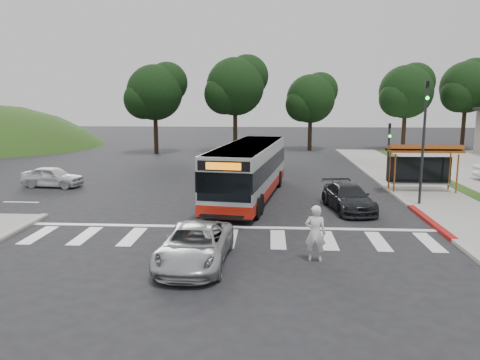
# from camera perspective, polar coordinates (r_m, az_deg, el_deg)

# --- Properties ---
(ground) EXTENTS (140.00, 140.00, 0.00)m
(ground) POSITION_cam_1_polar(r_m,az_deg,el_deg) (24.02, -0.34, -3.64)
(ground) COLOR black
(ground) RESTS_ON ground
(sidewalk_east) EXTENTS (4.00, 40.00, 0.12)m
(sidewalk_east) POSITION_cam_1_polar(r_m,az_deg,el_deg) (33.15, 20.00, -0.35)
(sidewalk_east) COLOR gray
(sidewalk_east) RESTS_ON ground
(curb_east) EXTENTS (0.30, 40.00, 0.15)m
(curb_east) POSITION_cam_1_polar(r_m,az_deg,el_deg) (32.64, 16.63, -0.29)
(curb_east) COLOR #9E9991
(curb_east) RESTS_ON ground
(curb_east_red) EXTENTS (0.32, 6.00, 0.15)m
(curb_east_red) POSITION_cam_1_polar(r_m,az_deg,el_deg) (23.22, 22.12, -4.68)
(curb_east_red) COLOR maroon
(curb_east_red) RESTS_ON ground
(crosswalk_ladder) EXTENTS (18.00, 2.60, 0.01)m
(crosswalk_ladder) POSITION_cam_1_polar(r_m,az_deg,el_deg) (19.21, -1.37, -7.13)
(crosswalk_ladder) COLOR silver
(crosswalk_ladder) RESTS_ON ground
(bus_shelter) EXTENTS (4.20, 1.60, 2.86)m
(bus_shelter) POSITION_cam_1_polar(r_m,az_deg,el_deg) (30.03, 21.43, 2.97)
(bus_shelter) COLOR #914518
(bus_shelter) RESTS_ON sidewalk_east
(traffic_signal_ne_tall) EXTENTS (0.18, 0.37, 6.50)m
(traffic_signal_ne_tall) POSITION_cam_1_polar(r_m,az_deg,el_deg) (26.10, 21.52, 5.38)
(traffic_signal_ne_tall) COLOR black
(traffic_signal_ne_tall) RESTS_ON ground
(traffic_signal_ne_short) EXTENTS (0.18, 0.37, 4.00)m
(traffic_signal_ne_short) POSITION_cam_1_polar(r_m,az_deg,el_deg) (32.93, 17.67, 3.97)
(traffic_signal_ne_short) COLOR black
(traffic_signal_ne_short) RESTS_ON ground
(tree_ne_a) EXTENTS (6.16, 5.74, 9.30)m
(tree_ne_a) POSITION_cam_1_polar(r_m,az_deg,el_deg) (53.36, 19.65, 10.19)
(tree_ne_a) COLOR black
(tree_ne_a) RESTS_ON parking_lot
(tree_ne_b) EXTENTS (6.16, 5.74, 10.02)m
(tree_ne_b) POSITION_cam_1_polar(r_m,az_deg,el_deg) (57.53, 25.95, 10.25)
(tree_ne_b) COLOR black
(tree_ne_b) RESTS_ON ground
(tree_north_a) EXTENTS (6.60, 6.15, 10.17)m
(tree_north_a) POSITION_cam_1_polar(r_m,az_deg,el_deg) (49.50, -0.50, 11.44)
(tree_north_a) COLOR black
(tree_north_a) RESTS_ON ground
(tree_north_b) EXTENTS (5.72, 5.33, 8.43)m
(tree_north_b) POSITION_cam_1_polar(r_m,az_deg,el_deg) (51.55, 8.70, 9.87)
(tree_north_b) COLOR black
(tree_north_b) RESTS_ON ground
(tree_north_c) EXTENTS (6.16, 5.74, 9.30)m
(tree_north_c) POSITION_cam_1_polar(r_m,az_deg,el_deg) (48.75, -10.26, 10.56)
(tree_north_c) COLOR black
(tree_north_c) RESTS_ON ground
(transit_bus) EXTENTS (4.28, 12.18, 3.08)m
(transit_bus) POSITION_cam_1_polar(r_m,az_deg,el_deg) (26.46, 1.09, 1.03)
(transit_bus) COLOR #ADAFB2
(transit_bus) RESTS_ON ground
(pedestrian) EXTENTS (0.79, 0.58, 2.01)m
(pedestrian) POSITION_cam_1_polar(r_m,az_deg,el_deg) (16.60, 9.17, -6.43)
(pedestrian) COLOR white
(pedestrian) RESTS_ON ground
(dark_sedan) EXTENTS (2.57, 4.81, 1.33)m
(dark_sedan) POSITION_cam_1_polar(r_m,az_deg,el_deg) (24.39, 13.06, -2.10)
(dark_sedan) COLOR black
(dark_sedan) RESTS_ON ground
(silver_suv_south) EXTENTS (2.40, 4.89, 1.34)m
(silver_suv_south) POSITION_cam_1_polar(r_m,az_deg,el_deg) (16.25, -5.51, -7.94)
(silver_suv_south) COLOR #A5A7AA
(silver_suv_south) RESTS_ON ground
(west_car_white) EXTENTS (4.06, 2.03, 1.33)m
(west_car_white) POSITION_cam_1_polar(r_m,az_deg,el_deg) (32.36, -21.89, 0.38)
(west_car_white) COLOR silver
(west_car_white) RESTS_ON ground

